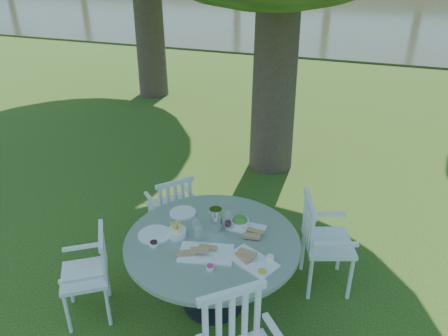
{
  "coord_description": "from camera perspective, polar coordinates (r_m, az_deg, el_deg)",
  "views": [
    {
      "loc": [
        1.33,
        -3.7,
        2.98
      ],
      "look_at": [
        0.0,
        0.2,
        0.85
      ],
      "focal_mm": 35.0,
      "sensor_mm": 36.0,
      "label": 1
    }
  ],
  "objects": [
    {
      "name": "tableware",
      "position": [
        3.8,
        -1.77,
        -8.52
      ],
      "size": [
        1.27,
        0.81,
        0.22
      ],
      "color": "white",
      "rests_on": "table"
    },
    {
      "name": "chair_ne",
      "position": [
        4.19,
        12.29,
        -8.82
      ],
      "size": [
        0.57,
        0.59,
        0.94
      ],
      "rotation": [
        0.0,
        0.0,
        -4.38
      ],
      "color": "white",
      "rests_on": "ground"
    },
    {
      "name": "chair_nw",
      "position": [
        4.71,
        -6.71,
        -4.86
      ],
      "size": [
        0.57,
        0.57,
        0.82
      ],
      "rotation": [
        0.0,
        0.0,
        -2.31
      ],
      "color": "white",
      "rests_on": "ground"
    },
    {
      "name": "chair_sw",
      "position": [
        4.0,
        -16.65,
        -12.44
      ],
      "size": [
        0.56,
        0.57,
        0.84
      ],
      "rotation": [
        0.0,
        0.0,
        -0.99
      ],
      "color": "white",
      "rests_on": "ground"
    },
    {
      "name": "ground",
      "position": [
        4.93,
        -0.76,
        -9.83
      ],
      "size": [
        140.0,
        140.0,
        0.0
      ],
      "primitive_type": "plane",
      "color": "#1D3A0C",
      "rests_on": "ground"
    },
    {
      "name": "river",
      "position": [
        26.9,
        16.97,
        19.86
      ],
      "size": [
        100.0,
        28.0,
        0.12
      ],
      "primitive_type": "cube",
      "color": "#2F331E",
      "rests_on": "ground"
    },
    {
      "name": "table",
      "position": [
        3.86,
        -1.52,
        -10.82
      ],
      "size": [
        1.51,
        1.51,
        0.72
      ],
      "color": "black",
      "rests_on": "ground"
    }
  ]
}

